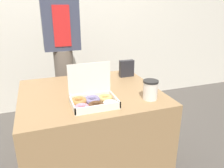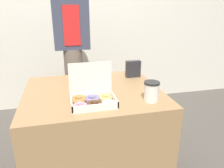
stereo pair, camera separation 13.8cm
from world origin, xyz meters
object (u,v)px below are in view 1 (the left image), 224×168
at_px(coffee_cup, 150,90).
at_px(person_customer, 62,46).
at_px(napkin_holder, 127,68).
at_px(donut_box, 93,99).

distance_m(coffee_cup, person_customer, 1.08).
bearing_deg(person_customer, napkin_holder, -44.52).
relative_size(coffee_cup, napkin_holder, 0.91).
xyz_separation_m(donut_box, coffee_cup, (0.38, -0.04, 0.03)).
xyz_separation_m(napkin_holder, person_customer, (-0.48, 0.47, 0.15)).
distance_m(donut_box, napkin_holder, 0.63).
distance_m(napkin_holder, person_customer, 0.69).
bearing_deg(person_customer, coffee_cup, -65.83).
xyz_separation_m(coffee_cup, napkin_holder, (0.04, 0.50, 0.01)).
xyz_separation_m(donut_box, napkin_holder, (0.43, 0.46, 0.04)).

